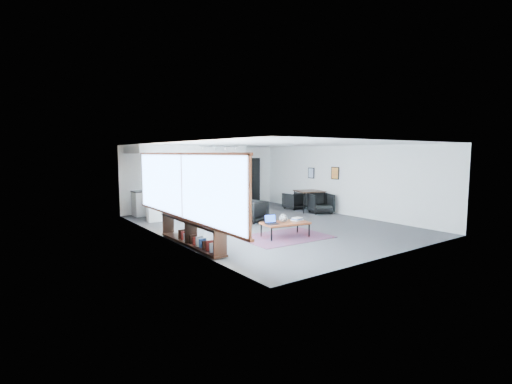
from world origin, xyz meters
TOP-DOWN VIEW (x-y plane):
  - room at (0.00, 0.00)m, footprint 7.02×9.02m
  - window at (-3.46, -0.90)m, footprint 0.10×5.95m
  - console at (-3.30, -1.05)m, footprint 0.35×3.00m
  - kitchenette at (-1.20, 3.71)m, footprint 4.20×1.96m
  - doorway at (2.30, 4.42)m, footprint 1.10×0.12m
  - track_light at (-0.59, 2.20)m, footprint 1.60×0.07m
  - wall_art_lower at (3.47, 0.40)m, footprint 0.03×0.38m
  - wall_art_upper at (3.47, 1.70)m, footprint 0.03×0.34m
  - kilim_rug at (-0.77, -1.67)m, footprint 2.48×1.75m
  - coffee_table at (-0.77, -1.67)m, footprint 1.38×0.89m
  - laptop at (-1.23, -1.61)m, footprint 0.39×0.35m
  - ceramic_pot at (-0.82, -1.64)m, footprint 0.23×0.23m
  - book_stack at (-0.35, -1.68)m, footprint 0.33×0.28m
  - coaster at (-0.75, -1.88)m, footprint 0.10×0.10m
  - armchair_left at (-1.34, 0.72)m, footprint 0.89×0.85m
  - armchair_right at (-0.18, 0.71)m, footprint 0.92×0.88m
  - floor_lamp at (-0.92, 0.99)m, footprint 0.63×0.63m
  - dining_table at (2.97, 1.28)m, footprint 1.24×1.24m
  - dining_chair_near at (3.00, 0.67)m, footprint 0.91×0.89m
  - dining_chair_far at (2.90, 2.10)m, footprint 0.64×0.60m
  - microwave at (-0.31, 4.15)m, footprint 0.58×0.37m

SIDE VIEW (x-z plane):
  - kilim_rug at x=-0.77m, z-range 0.00..0.01m
  - dining_chair_far at x=2.90m, z-range 0.00..0.64m
  - console at x=-3.30m, z-range -0.07..0.73m
  - dining_chair_near at x=3.00m, z-range 0.00..0.73m
  - coffee_table at x=-0.77m, z-range 0.18..0.60m
  - armchair_right at x=-0.18m, z-range 0.00..0.80m
  - armchair_left at x=-1.34m, z-range 0.00..0.80m
  - coaster at x=-0.75m, z-range 0.42..0.43m
  - book_stack at x=-0.35m, z-range 0.42..0.51m
  - laptop at x=-1.23m, z-range 0.37..0.61m
  - ceramic_pot at x=-0.82m, z-range 0.42..0.65m
  - dining_table at x=2.97m, z-range 0.34..1.18m
  - doorway at x=2.30m, z-range 0.00..2.15m
  - microwave at x=-0.31m, z-range 0.93..1.30m
  - room at x=0.00m, z-range -0.01..2.61m
  - kitchenette at x=-1.20m, z-range 0.08..2.68m
  - window at x=-3.46m, z-range 0.63..2.29m
  - wall_art_upper at x=3.47m, z-range 1.28..1.72m
  - floor_lamp at x=-0.92m, z-range 0.64..2.39m
  - wall_art_lower at x=3.47m, z-range 1.31..1.79m
  - track_light at x=-0.59m, z-range 2.45..2.60m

